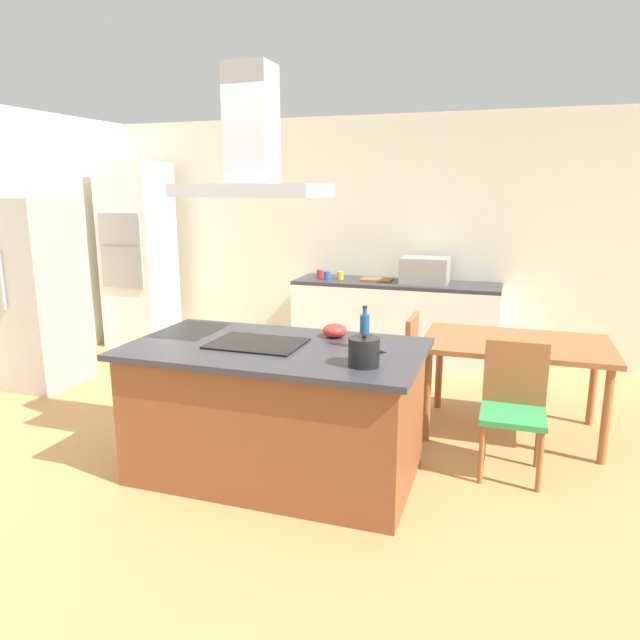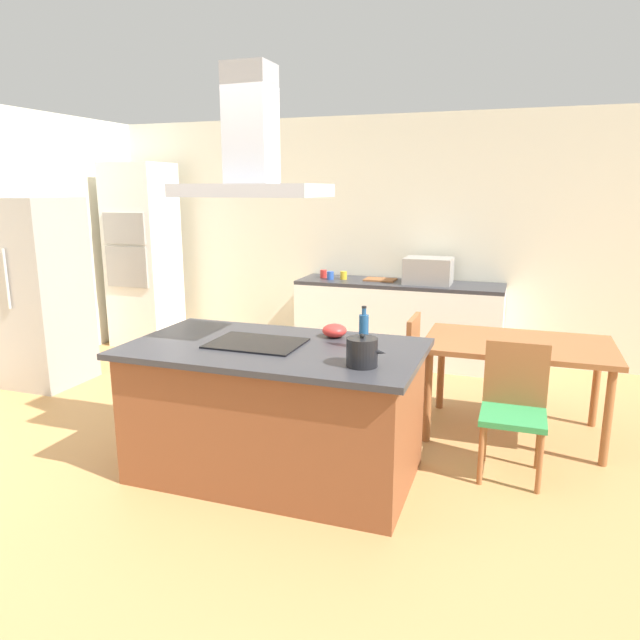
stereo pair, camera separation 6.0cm
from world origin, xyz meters
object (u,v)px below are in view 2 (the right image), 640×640
countertop_microwave (428,271)px  range_hood (252,155)px  coffee_mug_yellow (344,275)px  cutting_board (380,280)px  tea_kettle (362,352)px  mixing_bowl (335,331)px  wall_oven_stack (143,255)px  coffee_mug_red (323,274)px  olive_oil_bottle (364,331)px  refrigerator (36,292)px  dining_table (517,352)px  chair_facing_island (514,401)px  chair_at_left_end (400,361)px  coffee_mug_blue (330,275)px  cooktop (256,343)px

countertop_microwave → range_hood: (-0.68, -2.88, 1.06)m
coffee_mug_yellow → cutting_board: coffee_mug_yellow is taller
tea_kettle → mixing_bowl: bearing=121.2°
countertop_microwave → coffee_mug_yellow: 0.95m
tea_kettle → wall_oven_stack: bearing=141.0°
coffee_mug_red → cutting_board: 0.66m
olive_oil_bottle → countertop_microwave: (-0.02, 2.75, 0.02)m
wall_oven_stack → refrigerator: (-0.08, -1.63, -0.19)m
cutting_board → range_hood: (-0.14, -2.93, 1.19)m
coffee_mug_yellow → dining_table: 2.53m
tea_kettle → refrigerator: (-3.64, 1.26, -0.07)m
chair_facing_island → chair_at_left_end: (-0.92, 0.67, 0.00)m
mixing_bowl → coffee_mug_blue: bearing=108.8°
coffee_mug_yellow → dining_table: bearing=-40.8°
cooktop → cutting_board: 2.93m
cooktop → countertop_microwave: size_ratio=1.20×
cooktop → wall_oven_stack: wall_oven_stack is taller
mixing_bowl → olive_oil_bottle: bearing=-39.7°
refrigerator → chair_facing_island: refrigerator is taller
cooktop → coffee_mug_red: 2.96m
coffee_mug_yellow → coffee_mug_red: bearing=170.4°
cooktop → olive_oil_bottle: size_ratio=2.16×
tea_kettle → mixing_bowl: 0.69m
refrigerator → chair_at_left_end: 3.60m
olive_oil_bottle → coffee_mug_red: size_ratio=3.08×
coffee_mug_blue → mixing_bowl: bearing=-71.2°
cooktop → coffee_mug_blue: 2.84m
chair_at_left_end → cutting_board: bearing=108.8°
tea_kettle → chair_at_left_end: size_ratio=0.26×
countertop_microwave → chair_at_left_end: 1.74m
coffee_mug_red → dining_table: bearing=-38.0°
coffee_mug_yellow → dining_table: size_ratio=0.06×
coffee_mug_blue → cutting_board: coffee_mug_blue is taller
coffee_mug_blue → dining_table: 2.61m
coffee_mug_red → coffee_mug_yellow: 0.26m
wall_oven_stack → refrigerator: 1.64m
olive_oil_bottle → coffee_mug_yellow: olive_oil_bottle is taller
chair_facing_island → range_hood: bearing=-161.3°
cooktop → refrigerator: refrigerator is taller
olive_oil_bottle → countertop_microwave: bearing=90.4°
refrigerator → coffee_mug_red: bearing=39.1°
coffee_mug_red → chair_at_left_end: bearing=-53.6°
coffee_mug_blue → refrigerator: (-2.44, -1.79, -0.03)m
olive_oil_bottle → mixing_bowl: size_ratio=1.65×
mixing_bowl → coffee_mug_red: bearing=110.5°
wall_oven_stack → dining_table: wall_oven_stack is taller
olive_oil_bottle → dining_table: size_ratio=0.20×
coffee_mug_blue → range_hood: 3.07m
chair_at_left_end → chair_facing_island: bearing=-36.0°
cooktop → cutting_board: size_ratio=1.76×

